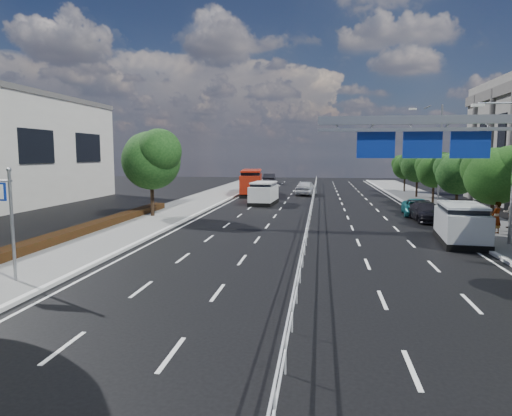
# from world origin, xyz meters

# --- Properties ---
(ground) EXTENTS (160.00, 160.00, 0.00)m
(ground) POSITION_xyz_m (0.00, 0.00, 0.00)
(ground) COLOR black
(ground) RESTS_ON ground
(kerb_near) EXTENTS (0.25, 140.00, 0.15)m
(kerb_near) POSITION_xyz_m (-9.00, 0.00, 0.07)
(kerb_near) COLOR silver
(kerb_near) RESTS_ON ground
(median_fence) EXTENTS (0.05, 85.00, 1.02)m
(median_fence) POSITION_xyz_m (0.00, 22.50, 0.53)
(median_fence) COLOR silver
(median_fence) RESTS_ON ground
(hedge_near) EXTENTS (1.00, 36.00, 0.44)m
(hedge_near) POSITION_xyz_m (-13.30, 5.00, 0.36)
(hedge_near) COLOR black
(hedge_near) RESTS_ON sidewalk_near
(toilet_sign) EXTENTS (1.62, 0.18, 4.34)m
(toilet_sign) POSITION_xyz_m (-10.95, 0.00, 2.94)
(toilet_sign) COLOR gray
(toilet_sign) RESTS_ON ground
(overhead_gantry) EXTENTS (10.24, 0.38, 7.45)m
(overhead_gantry) POSITION_xyz_m (6.74, 10.05, 5.61)
(overhead_gantry) COLOR gray
(overhead_gantry) RESTS_ON ground
(streetlight_far) EXTENTS (2.78, 2.40, 9.00)m
(streetlight_far) POSITION_xyz_m (10.50, 26.00, 5.21)
(streetlight_far) COLOR gray
(streetlight_far) RESTS_ON ground
(near_tree_back) EXTENTS (4.84, 4.51, 6.69)m
(near_tree_back) POSITION_xyz_m (-11.94, 17.97, 4.61)
(near_tree_back) COLOR black
(near_tree_back) RESTS_ON ground
(far_tree_d) EXTENTS (3.85, 3.59, 5.34)m
(far_tree_d) POSITION_xyz_m (11.25, 14.48, 3.69)
(far_tree_d) COLOR black
(far_tree_d) RESTS_ON ground
(far_tree_e) EXTENTS (3.63, 3.38, 5.13)m
(far_tree_e) POSITION_xyz_m (11.25, 21.98, 3.56)
(far_tree_e) COLOR black
(far_tree_e) RESTS_ON ground
(far_tree_f) EXTENTS (3.52, 3.28, 5.02)m
(far_tree_f) POSITION_xyz_m (11.24, 29.48, 3.49)
(far_tree_f) COLOR black
(far_tree_f) RESTS_ON ground
(far_tree_g) EXTENTS (3.96, 3.69, 5.45)m
(far_tree_g) POSITION_xyz_m (11.25, 36.98, 3.75)
(far_tree_g) COLOR black
(far_tree_g) RESTS_ON ground
(far_tree_h) EXTENTS (3.41, 3.18, 4.91)m
(far_tree_h) POSITION_xyz_m (11.24, 44.48, 3.42)
(far_tree_h) COLOR black
(far_tree_h) RESTS_ON ground
(white_minivan) EXTENTS (2.47, 5.12, 2.17)m
(white_minivan) POSITION_xyz_m (-4.72, 28.38, 1.07)
(white_minivan) COLOR black
(white_minivan) RESTS_ON ground
(red_bus) EXTENTS (3.45, 10.11, 2.96)m
(red_bus) POSITION_xyz_m (-7.50, 38.73, 1.54)
(red_bus) COLOR black
(red_bus) RESTS_ON ground
(near_car_silver) EXTENTS (2.67, 5.23, 1.71)m
(near_car_silver) POSITION_xyz_m (-1.00, 39.17, 0.85)
(near_car_silver) COLOR #B9BBC1
(near_car_silver) RESTS_ON ground
(near_car_dark) EXTENTS (2.13, 5.29, 1.71)m
(near_car_dark) POSITION_xyz_m (-7.57, 58.50, 0.86)
(near_car_dark) COLOR black
(near_car_dark) RESTS_ON ground
(silver_minivan) EXTENTS (2.71, 5.35, 2.14)m
(silver_minivan) POSITION_xyz_m (8.30, 10.65, 1.05)
(silver_minivan) COLOR black
(silver_minivan) RESTS_ON ground
(parked_car_teal) EXTENTS (2.57, 4.84, 1.30)m
(parked_car_teal) POSITION_xyz_m (8.30, 22.00, 0.65)
(parked_car_teal) COLOR #196C72
(parked_car_teal) RESTS_ON ground
(parked_car_dark) EXTENTS (2.10, 4.73, 1.35)m
(parked_car_dark) POSITION_xyz_m (8.30, 19.00, 0.68)
(parked_car_dark) COLOR black
(parked_car_dark) RESTS_ON ground
(pedestrian_a) EXTENTS (0.82, 0.80, 1.91)m
(pedestrian_a) POSITION_xyz_m (10.99, 13.17, 1.09)
(pedestrian_a) COLOR gray
(pedestrian_a) RESTS_ON sidewalk_far
(pedestrian_b) EXTENTS (1.08, 0.93, 1.93)m
(pedestrian_b) POSITION_xyz_m (12.75, 15.60, 1.10)
(pedestrian_b) COLOR gray
(pedestrian_b) RESTS_ON sidewalk_far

